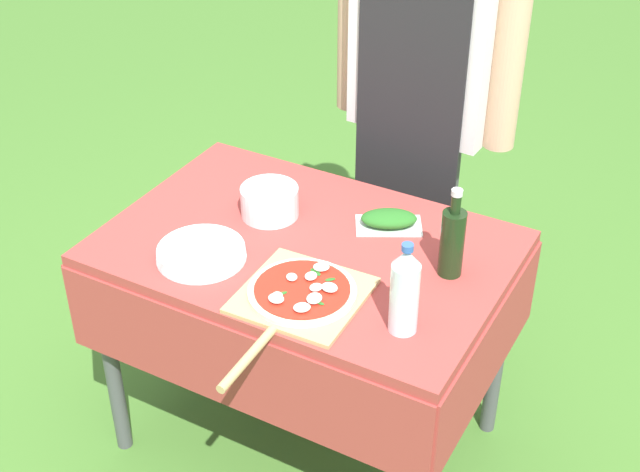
{
  "coord_description": "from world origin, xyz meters",
  "views": [
    {
      "loc": [
        1.06,
        -1.82,
        2.23
      ],
      "look_at": [
        0.05,
        0.0,
        0.82
      ],
      "focal_mm": 50.0,
      "sensor_mm": 36.0,
      "label": 1
    }
  ],
  "objects_px": {
    "oil_bottle": "(452,241)",
    "pizza_on_peel": "(300,296)",
    "plate_stack": "(201,253)",
    "prep_table": "(306,273)",
    "herb_container": "(389,220)",
    "person_cook": "(424,83)",
    "water_bottle": "(405,290)",
    "mixing_tub": "(270,201)"
  },
  "relations": [
    {
      "from": "pizza_on_peel",
      "to": "plate_stack",
      "type": "relative_size",
      "value": 2.23
    },
    {
      "from": "pizza_on_peel",
      "to": "oil_bottle",
      "type": "distance_m",
      "value": 0.43
    },
    {
      "from": "oil_bottle",
      "to": "herb_container",
      "type": "xyz_separation_m",
      "value": [
        -0.24,
        0.13,
        -0.08
      ]
    },
    {
      "from": "herb_container",
      "to": "water_bottle",
      "type": "bearing_deg",
      "value": -60.5
    },
    {
      "from": "oil_bottle",
      "to": "water_bottle",
      "type": "distance_m",
      "value": 0.28
    },
    {
      "from": "pizza_on_peel",
      "to": "oil_bottle",
      "type": "height_order",
      "value": "oil_bottle"
    },
    {
      "from": "prep_table",
      "to": "pizza_on_peel",
      "type": "xyz_separation_m",
      "value": [
        0.12,
        -0.24,
        0.12
      ]
    },
    {
      "from": "person_cook",
      "to": "water_bottle",
      "type": "height_order",
      "value": "person_cook"
    },
    {
      "from": "plate_stack",
      "to": "mixing_tub",
      "type": "bearing_deg",
      "value": 80.55
    },
    {
      "from": "oil_bottle",
      "to": "pizza_on_peel",
      "type": "bearing_deg",
      "value": -134.46
    },
    {
      "from": "oil_bottle",
      "to": "water_bottle",
      "type": "height_order",
      "value": "oil_bottle"
    },
    {
      "from": "prep_table",
      "to": "person_cook",
      "type": "relative_size",
      "value": 0.67
    },
    {
      "from": "person_cook",
      "to": "oil_bottle",
      "type": "height_order",
      "value": "person_cook"
    },
    {
      "from": "pizza_on_peel",
      "to": "oil_bottle",
      "type": "relative_size",
      "value": 2.12
    },
    {
      "from": "oil_bottle",
      "to": "herb_container",
      "type": "bearing_deg",
      "value": 152.24
    },
    {
      "from": "plate_stack",
      "to": "oil_bottle",
      "type": "bearing_deg",
      "value": 23.24
    },
    {
      "from": "water_bottle",
      "to": "mixing_tub",
      "type": "relative_size",
      "value": 1.49
    },
    {
      "from": "prep_table",
      "to": "water_bottle",
      "type": "relative_size",
      "value": 4.5
    },
    {
      "from": "water_bottle",
      "to": "plate_stack",
      "type": "distance_m",
      "value": 0.63
    },
    {
      "from": "person_cook",
      "to": "plate_stack",
      "type": "bearing_deg",
      "value": 76.35
    },
    {
      "from": "person_cook",
      "to": "water_bottle",
      "type": "relative_size",
      "value": 6.71
    },
    {
      "from": "plate_stack",
      "to": "prep_table",
      "type": "bearing_deg",
      "value": 43.33
    },
    {
      "from": "water_bottle",
      "to": "plate_stack",
      "type": "relative_size",
      "value": 1.02
    },
    {
      "from": "person_cook",
      "to": "oil_bottle",
      "type": "relative_size",
      "value": 6.54
    },
    {
      "from": "oil_bottle",
      "to": "plate_stack",
      "type": "distance_m",
      "value": 0.69
    },
    {
      "from": "oil_bottle",
      "to": "person_cook",
      "type": "bearing_deg",
      "value": 120.12
    },
    {
      "from": "pizza_on_peel",
      "to": "water_bottle",
      "type": "relative_size",
      "value": 2.18
    },
    {
      "from": "prep_table",
      "to": "plate_stack",
      "type": "height_order",
      "value": "plate_stack"
    },
    {
      "from": "prep_table",
      "to": "herb_container",
      "type": "distance_m",
      "value": 0.29
    },
    {
      "from": "person_cook",
      "to": "pizza_on_peel",
      "type": "relative_size",
      "value": 3.08
    },
    {
      "from": "person_cook",
      "to": "mixing_tub",
      "type": "distance_m",
      "value": 0.67
    },
    {
      "from": "pizza_on_peel",
      "to": "water_bottle",
      "type": "height_order",
      "value": "water_bottle"
    },
    {
      "from": "prep_table",
      "to": "person_cook",
      "type": "distance_m",
      "value": 0.77
    },
    {
      "from": "water_bottle",
      "to": "herb_container",
      "type": "height_order",
      "value": "water_bottle"
    },
    {
      "from": "herb_container",
      "to": "plate_stack",
      "type": "bearing_deg",
      "value": -134.21
    },
    {
      "from": "mixing_tub",
      "to": "prep_table",
      "type": "bearing_deg",
      "value": -25.48
    },
    {
      "from": "pizza_on_peel",
      "to": "plate_stack",
      "type": "xyz_separation_m",
      "value": [
        -0.34,
        0.03,
        0.0
      ]
    },
    {
      "from": "person_cook",
      "to": "pizza_on_peel",
      "type": "bearing_deg",
      "value": 97.26
    },
    {
      "from": "plate_stack",
      "to": "herb_container",
      "type": "bearing_deg",
      "value": 45.79
    },
    {
      "from": "prep_table",
      "to": "mixing_tub",
      "type": "xyz_separation_m",
      "value": [
        -0.17,
        0.08,
        0.15
      ]
    },
    {
      "from": "pizza_on_peel",
      "to": "mixing_tub",
      "type": "height_order",
      "value": "mixing_tub"
    },
    {
      "from": "person_cook",
      "to": "herb_container",
      "type": "relative_size",
      "value": 7.73
    }
  ]
}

